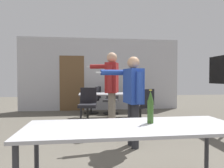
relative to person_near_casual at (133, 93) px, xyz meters
name	(u,v)px	position (x,y,z in m)	size (l,w,h in m)	color
back_wall	(100,74)	(-0.28, 4.20, 0.40)	(6.09, 0.12, 2.73)	#BCBCC1
conference_table_near	(133,132)	(-0.35, -1.52, -0.27)	(2.11, 0.76, 0.75)	#A8A8AD
conference_table_far	(110,96)	(-0.11, 2.59, -0.28)	(1.84, 0.82, 0.75)	#A8A8AD
person_near_casual	(133,93)	(0.00, 0.00, 0.00)	(0.80, 0.62, 1.60)	#28282D
person_center_tall	(111,83)	(-0.23, 1.19, 0.14)	(0.77, 0.82, 1.82)	slate
office_chair_near_pushed	(111,101)	(0.04, 3.35, -0.53)	(0.60, 0.64, 0.92)	black
office_chair_far_right	(142,108)	(0.64, 1.63, -0.52)	(0.64, 0.67, 0.94)	black
office_chair_far_left	(88,107)	(-0.77, 1.90, -0.50)	(0.52, 0.57, 0.96)	black
office_chair_mid_tucked	(93,101)	(-0.58, 3.47, -0.53)	(0.65, 0.61, 0.93)	black
beer_bottle	(150,107)	(-0.15, -1.44, -0.05)	(0.06, 0.06, 0.35)	#2D511E
drink_cup	(92,92)	(-0.64, 2.75, -0.16)	(0.08, 0.08, 0.09)	#2866A3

